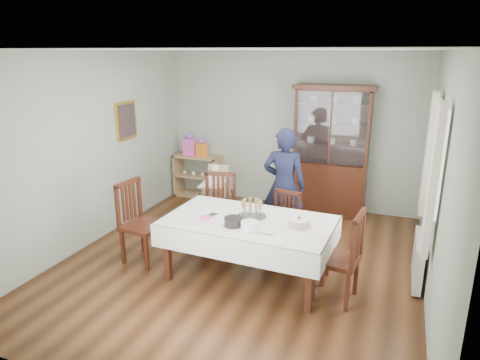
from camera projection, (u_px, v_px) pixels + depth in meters
The scene contains 25 objects.
floor at pixel (240, 262), 5.66m from camera, with size 5.00×5.00×0.00m, color #593319.
room_shell at pixel (255, 129), 5.65m from camera, with size 5.00×5.00×5.00m.
dining_table at pixel (248, 248), 5.19m from camera, with size 2.04×1.23×0.76m.
china_cabinet at pixel (331, 149), 7.10m from camera, with size 1.30×0.48×2.18m.
sideboard at pixel (198, 176), 8.19m from camera, with size 0.90×0.38×0.80m.
picture_frame at pixel (126, 120), 6.67m from camera, with size 0.04×0.48×0.58m, color gold.
window at pixel (437, 158), 4.72m from camera, with size 0.04×1.02×1.22m, color white.
curtain_left at pixel (433, 181), 4.22m from camera, with size 0.07×0.30×1.55m, color silver.
curtain_right at pixel (428, 154), 5.33m from camera, with size 0.07×0.30×1.55m, color silver.
radiator at pixel (418, 259), 5.11m from camera, with size 0.10×0.80×0.55m, color white.
chair_far_left at pixel (218, 225), 6.11m from camera, with size 0.55×0.55×1.03m.
chair_far_right at pixel (281, 238), 5.77m from camera, with size 0.46×0.46×0.89m.
chair_end_left at pixel (143, 238), 5.65m from camera, with size 0.54×0.54×1.08m.
chair_end_right at pixel (337, 273), 4.75m from camera, with size 0.53×0.53×1.05m.
woman at pixel (284, 185), 6.12m from camera, with size 0.61×0.40×1.68m, color black.
high_chair at pixel (216, 204), 6.66m from camera, with size 0.46×0.46×1.03m.
champagne_tray at pixel (252, 212), 5.14m from camera, with size 0.35×0.35×0.21m.
birthday_cake at pixel (299, 223), 4.84m from camera, with size 0.30×0.30×0.21m.
plate_stack_dark at pixel (233, 222), 4.90m from camera, with size 0.21×0.21×0.10m, color black.
plate_stack_white at pixel (250, 225), 4.81m from camera, with size 0.20×0.20×0.09m, color white.
napkin_stack at pixel (205, 218), 5.11m from camera, with size 0.13×0.13×0.02m, color #EA56B6.
cutlery at pixel (209, 215), 5.23m from camera, with size 0.11×0.17×0.01m, color silver, non-canonical shape.
cake_knife at pixel (262, 234), 4.69m from camera, with size 0.26×0.02×0.01m, color silver.
gift_bag_pink at pixel (190, 145), 8.05m from camera, with size 0.23×0.15×0.43m.
gift_bag_orange at pixel (202, 148), 7.97m from camera, with size 0.22×0.18×0.35m.
Camera 1 is at (1.82, -4.77, 2.68)m, focal length 32.00 mm.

